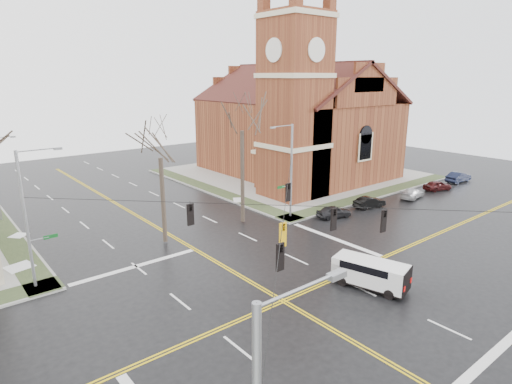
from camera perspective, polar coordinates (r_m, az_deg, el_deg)
ground at (r=27.36m, az=3.67°, el=-14.31°), size 120.00×120.00×0.00m
sidewalks at (r=27.32m, az=3.67°, el=-14.17°), size 80.00×80.00×0.17m
road_markings at (r=27.36m, az=3.67°, el=-14.30°), size 100.00×100.00×0.01m
church at (r=59.05m, az=5.24°, el=10.28°), size 24.28×27.48×27.50m
signal_pole_ne at (r=40.84m, az=4.55°, el=3.14°), size 2.75×0.22×9.00m
signal_pole_nw at (r=30.51m, az=-28.08°, el=-2.85°), size 2.75×0.22×9.00m
span_wires at (r=24.90m, az=3.91°, el=-1.80°), size 23.02×23.02×0.03m
traffic_signals at (r=24.67m, az=4.93°, el=-3.81°), size 8.21×8.26×1.30m
cargo_van at (r=29.45m, az=14.63°, el=-10.17°), size 3.13×5.15×1.84m
parked_car_a at (r=42.64m, az=10.34°, el=-2.60°), size 3.76×2.29×1.20m
parked_car_b at (r=46.64m, az=14.89°, el=-1.32°), size 3.77×1.89×1.19m
parked_car_c at (r=51.73m, az=20.11°, el=-0.16°), size 4.12×2.17×1.14m
parked_car_d at (r=56.34m, az=23.04°, el=0.81°), size 3.89×2.42×1.23m
parked_car_e at (r=61.88m, az=25.39°, el=1.81°), size 4.15×1.61×1.35m
tree_nw_near at (r=34.64m, az=-12.66°, el=5.20°), size 4.00×4.00×10.56m
tree_ne at (r=38.64m, az=-1.88°, el=9.01°), size 4.00×4.00×12.86m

